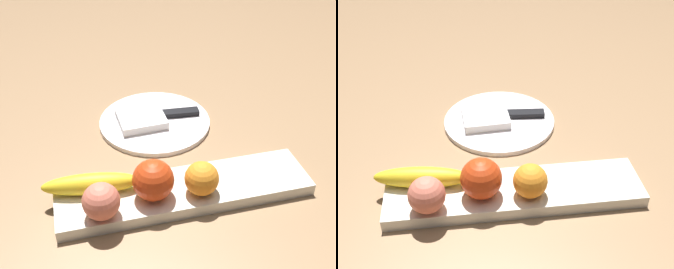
{
  "view_description": "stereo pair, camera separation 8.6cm",
  "coord_description": "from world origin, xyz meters",
  "views": [
    {
      "loc": [
        0.22,
        0.59,
        0.55
      ],
      "look_at": [
        0.05,
        -0.08,
        0.05
      ],
      "focal_mm": 46.46,
      "sensor_mm": 36.0,
      "label": 1
    },
    {
      "loc": [
        0.14,
        0.61,
        0.55
      ],
      "look_at": [
        0.05,
        -0.08,
        0.05
      ],
      "focal_mm": 46.46,
      "sensor_mm": 36.0,
      "label": 2
    }
  ],
  "objects": [
    {
      "name": "folded_napkin",
      "position": [
        0.08,
        -0.2,
        0.02
      ],
      "size": [
        0.11,
        0.1,
        0.02
      ],
      "primitive_type": "cube",
      "rotation": [
        0.0,
        0.0,
        0.05
      ],
      "color": "white",
      "rests_on": "dinner_plate"
    },
    {
      "name": "orange_near_apple",
      "position": [
        0.02,
        0.06,
        0.05
      ],
      "size": [
        0.06,
        0.06,
        0.06
      ],
      "primitive_type": "sphere",
      "color": "orange",
      "rests_on": "fruit_tray"
    },
    {
      "name": "peach",
      "position": [
        0.2,
        0.07,
        0.06
      ],
      "size": [
        0.06,
        0.06,
        0.06
      ],
      "primitive_type": "sphere",
      "color": "#DC7059",
      "rests_on": "fruit_tray"
    },
    {
      "name": "fruit_tray",
      "position": [
        0.05,
        0.04,
        0.01
      ],
      "size": [
        0.46,
        0.11,
        0.02
      ],
      "primitive_type": "cube",
      "color": "white",
      "rests_on": "ground_plane"
    },
    {
      "name": "ground_plane",
      "position": [
        0.0,
        0.0,
        0.0
      ],
      "size": [
        2.4,
        2.4,
        0.0
      ],
      "primitive_type": "plane",
      "color": "#926E4B"
    },
    {
      "name": "banana",
      "position": [
        0.21,
        0.01,
        0.04
      ],
      "size": [
        0.18,
        0.06,
        0.04
      ],
      "primitive_type": "ellipsoid",
      "rotation": [
        0.0,
        0.0,
        -0.12
      ],
      "color": "yellow",
      "rests_on": "fruit_tray"
    },
    {
      "name": "apple",
      "position": [
        0.11,
        0.05,
        0.06
      ],
      "size": [
        0.07,
        0.07,
        0.07
      ],
      "primitive_type": "sphere",
      "color": "red",
      "rests_on": "fruit_tray"
    },
    {
      "name": "dinner_plate",
      "position": [
        0.05,
        -0.2,
        0.01
      ],
      "size": [
        0.25,
        0.25,
        0.01
      ],
      "primitive_type": "cylinder",
      "color": "white",
      "rests_on": "ground_plane"
    },
    {
      "name": "knife",
      "position": [
        0.01,
        -0.21,
        0.02
      ],
      "size": [
        0.18,
        0.04,
        0.01
      ],
      "rotation": [
        0.0,
        0.0,
        -0.08
      ],
      "color": "silver",
      "rests_on": "dinner_plate"
    }
  ]
}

